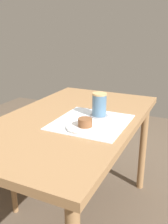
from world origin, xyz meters
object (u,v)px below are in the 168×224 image
(pastry_plate, at_px, (85,127))
(pastry, at_px, (85,122))
(dining_table, at_px, (71,131))
(coffee_mug, at_px, (99,104))

(pastry_plate, distance_m, pastry, 0.03)
(dining_table, xyz_separation_m, coffee_mug, (0.07, -0.14, 0.15))
(pastry, relative_size, coffee_mug, 0.55)
(dining_table, xyz_separation_m, pastry, (-0.12, -0.14, 0.12))
(coffee_mug, bearing_deg, dining_table, 117.83)
(pastry, height_order, coffee_mug, coffee_mug)
(dining_table, height_order, coffee_mug, coffee_mug)
(pastry_plate, xyz_separation_m, pastry, (0.00, 0.00, 0.03))
(dining_table, bearing_deg, coffee_mug, -62.17)
(pastry_plate, bearing_deg, pastry, 0.00)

